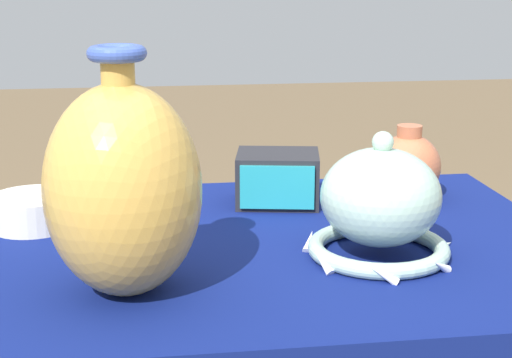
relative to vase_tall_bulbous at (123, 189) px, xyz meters
The scene contains 6 objects.
display_table 0.28m from the vase_tall_bulbous, 59.63° to the left, with size 1.09×0.65×0.79m.
vase_tall_bulbous is the anchor object (origin of this frame).
vase_dome_bell 0.35m from the vase_tall_bulbous, 12.71° to the left, with size 0.20×0.21×0.18m.
mosaic_tile_box 0.42m from the vase_tall_bulbous, 54.54° to the left, with size 0.15×0.13×0.08m.
jar_round_terracotta 0.58m from the vase_tall_bulbous, 36.24° to the left, with size 0.11×0.11×0.12m.
pot_squat_ivory 0.32m from the vase_tall_bulbous, 117.89° to the left, with size 0.13×0.13×0.05m, color white.
Camera 1 is at (-0.05, -1.04, 1.17)m, focal length 55.00 mm.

